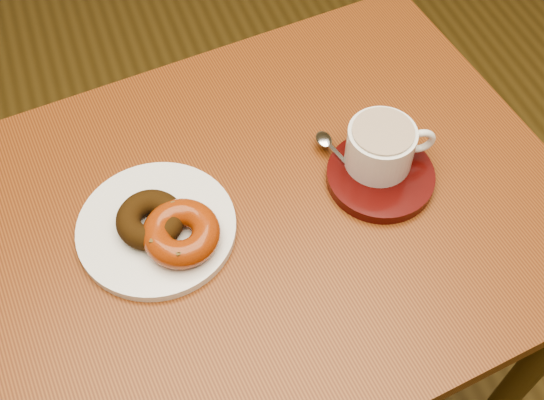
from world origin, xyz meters
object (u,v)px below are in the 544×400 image
object	(u,v)px
donut_plate	(157,228)
saucer	(380,176)
cafe_table	(260,259)
coffee_cup	(382,146)

from	to	relation	value
donut_plate	saucer	world-z (taller)	saucer
cafe_table	coffee_cup	bearing A→B (deg)	-1.67
donut_plate	saucer	bearing A→B (deg)	-4.49
cafe_table	donut_plate	size ratio (longest dim) A/B	4.32
donut_plate	coffee_cup	distance (m)	0.34
donut_plate	coffee_cup	world-z (taller)	coffee_cup
saucer	cafe_table	bearing A→B (deg)	177.92
cafe_table	saucer	size ratio (longest dim) A/B	6.08
cafe_table	saucer	distance (m)	0.23
cafe_table	saucer	bearing A→B (deg)	-8.02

